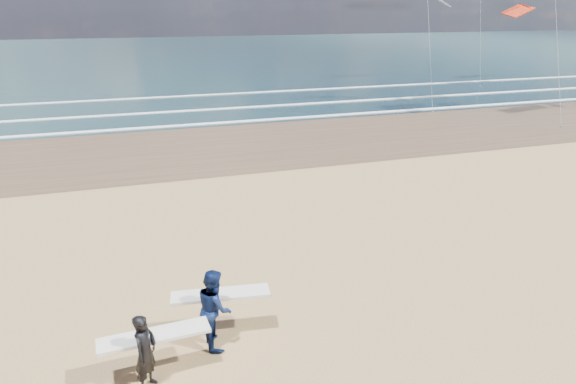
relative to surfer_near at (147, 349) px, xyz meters
name	(u,v)px	position (x,y,z in m)	size (l,w,h in m)	color
wet_sand_strip	(470,123)	(21.23, 18.61, -0.83)	(220.00, 12.00, 0.01)	#4F3C2A
ocean	(257,53)	(21.23, 72.61, -0.82)	(220.00, 100.00, 0.02)	#172D33
foam_breakers	(393,97)	(21.23, 28.71, -0.78)	(220.00, 11.70, 0.05)	white
surfer_near	(147,349)	(0.00, 0.00, 0.00)	(2.23, 1.03, 1.63)	black
surfer_far	(215,307)	(1.51, 0.95, 0.09)	(2.25, 1.21, 1.82)	#0C1A44
kite_0	(556,6)	(26.63, 18.69, 6.26)	(7.69, 4.95, 11.55)	slate
kite_1	(429,27)	(21.39, 24.61, 4.84)	(5.31, 4.68, 10.54)	slate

